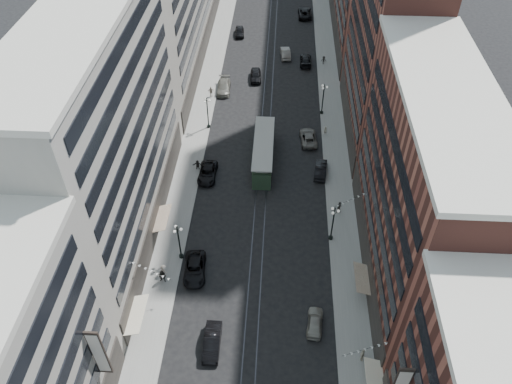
% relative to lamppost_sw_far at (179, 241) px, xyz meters
% --- Properties ---
extents(ground, '(220.00, 220.00, 0.00)m').
position_rel_lamppost_sw_far_xyz_m(ground, '(9.20, 32.00, -3.10)').
color(ground, black).
rests_on(ground, ground).
extents(sidewalk_west, '(4.00, 180.00, 0.15)m').
position_rel_lamppost_sw_far_xyz_m(sidewalk_west, '(-1.80, 42.00, -3.02)').
color(sidewalk_west, gray).
rests_on(sidewalk_west, ground).
extents(sidewalk_east, '(4.00, 180.00, 0.15)m').
position_rel_lamppost_sw_far_xyz_m(sidewalk_east, '(20.20, 42.00, -3.02)').
color(sidewalk_east, gray).
rests_on(sidewalk_east, ground).
extents(rail_west, '(0.12, 180.00, 0.02)m').
position_rel_lamppost_sw_far_xyz_m(rail_west, '(8.50, 42.00, -3.09)').
color(rail_west, '#2D2D33').
rests_on(rail_west, ground).
extents(rail_east, '(0.12, 180.00, 0.02)m').
position_rel_lamppost_sw_far_xyz_m(rail_east, '(9.90, 42.00, -3.09)').
color(rail_east, '#2D2D33').
rests_on(rail_east, ground).
extents(building_west_mid, '(8.00, 36.00, 28.00)m').
position_rel_lamppost_sw_far_xyz_m(building_west_mid, '(-7.80, 5.00, 10.90)').
color(building_west_mid, gray).
rests_on(building_west_mid, ground).
extents(building_east_mid, '(8.00, 30.00, 24.00)m').
position_rel_lamppost_sw_far_xyz_m(building_east_mid, '(26.20, -0.00, 8.90)').
color(building_east_mid, brown).
rests_on(building_east_mid, ground).
extents(building_east_tower, '(8.00, 26.00, 42.00)m').
position_rel_lamppost_sw_far_xyz_m(building_east_tower, '(26.20, 28.00, 17.90)').
color(building_east_tower, brown).
rests_on(building_east_tower, ground).
extents(lamppost_sw_far, '(1.03, 1.14, 5.52)m').
position_rel_lamppost_sw_far_xyz_m(lamppost_sw_far, '(0.00, 0.00, 0.00)').
color(lamppost_sw_far, black).
rests_on(lamppost_sw_far, sidewalk_west).
extents(lamppost_sw_mid, '(1.03, 1.14, 5.52)m').
position_rel_lamppost_sw_far_xyz_m(lamppost_sw_mid, '(0.00, 27.00, 0.00)').
color(lamppost_sw_mid, black).
rests_on(lamppost_sw_mid, sidewalk_west).
extents(lamppost_se_far, '(1.03, 1.14, 5.52)m').
position_rel_lamppost_sw_far_xyz_m(lamppost_se_far, '(18.40, 4.00, 0.00)').
color(lamppost_se_far, black).
rests_on(lamppost_se_far, sidewalk_east).
extents(lamppost_se_mid, '(1.03, 1.14, 5.52)m').
position_rel_lamppost_sw_far_xyz_m(lamppost_se_mid, '(18.40, 32.00, 0.00)').
color(lamppost_se_mid, black).
rests_on(lamppost_se_mid, sidewalk_east).
extents(streetcar, '(2.86, 12.93, 3.58)m').
position_rel_lamppost_sw_far_xyz_m(streetcar, '(9.20, 18.99, -1.45)').
color(streetcar, '#263C28').
rests_on(streetcar, ground).
extents(car_2, '(2.99, 5.63, 1.51)m').
position_rel_lamppost_sw_far_xyz_m(car_2, '(2.01, -2.20, -2.34)').
color(car_2, black).
rests_on(car_2, ground).
extents(car_4, '(2.04, 4.23, 1.39)m').
position_rel_lamppost_sw_far_xyz_m(car_4, '(16.00, -8.63, -2.40)').
color(car_4, gray).
rests_on(car_4, ground).
extents(car_5, '(1.72, 4.84, 1.59)m').
position_rel_lamppost_sw_far_xyz_m(car_5, '(5.21, -11.65, -2.30)').
color(car_5, black).
rests_on(car_5, ground).
extents(pedestrian_2, '(0.98, 0.63, 1.88)m').
position_rel_lamppost_sw_far_xyz_m(pedestrian_2, '(-1.49, -3.78, -2.00)').
color(pedestrian_2, black).
rests_on(pedestrian_2, sidewalk_west).
extents(pedestrian_4, '(0.85, 1.18, 1.84)m').
position_rel_lamppost_sw_far_xyz_m(pedestrian_4, '(20.67, -12.38, -2.03)').
color(pedestrian_4, '#BCB49C').
rests_on(pedestrian_4, sidewalk_east).
extents(car_7, '(2.55, 5.38, 1.48)m').
position_rel_lamppost_sw_far_xyz_m(car_7, '(1.35, 15.07, -2.35)').
color(car_7, black).
rests_on(car_7, ground).
extents(car_8, '(2.53, 5.77, 1.65)m').
position_rel_lamppost_sw_far_xyz_m(car_8, '(1.32, 38.24, -2.27)').
color(car_8, slate).
rests_on(car_8, ground).
extents(car_9, '(2.18, 4.67, 1.55)m').
position_rel_lamppost_sw_far_xyz_m(car_9, '(2.40, 60.06, -2.32)').
color(car_9, black).
rests_on(car_9, ground).
extents(car_10, '(2.12, 4.89, 1.56)m').
position_rel_lamppost_sw_far_xyz_m(car_10, '(17.60, 16.70, -2.31)').
color(car_10, black).
rests_on(car_10, ground).
extents(car_11, '(2.90, 5.49, 1.47)m').
position_rel_lamppost_sw_far_xyz_m(car_11, '(16.00, 24.32, -2.36)').
color(car_11, slate).
rests_on(car_11, ground).
extents(car_12, '(2.24, 5.33, 1.54)m').
position_rel_lamppost_sw_far_xyz_m(car_12, '(16.00, 48.80, -2.33)').
color(car_12, black).
rests_on(car_12, ground).
extents(car_13, '(2.21, 4.89, 1.63)m').
position_rel_lamppost_sw_far_xyz_m(car_13, '(6.77, 42.45, -2.28)').
color(car_13, black).
rests_on(car_13, ground).
extents(car_14, '(2.20, 5.14, 1.65)m').
position_rel_lamppost_sw_far_xyz_m(car_14, '(12.11, 51.32, -2.27)').
color(car_14, slate).
rests_on(car_14, ground).
extents(pedestrian_5, '(1.43, 0.44, 1.53)m').
position_rel_lamppost_sw_far_xyz_m(pedestrian_5, '(-0.30, 16.59, -2.18)').
color(pedestrian_5, black).
rests_on(pedestrian_5, sidewalk_west).
extents(pedestrian_6, '(1.23, 0.79, 1.93)m').
position_rel_lamppost_sw_far_xyz_m(pedestrian_6, '(-0.66, 36.09, -1.98)').
color(pedestrian_6, '#B2A593').
rests_on(pedestrian_6, sidewalk_west).
extents(pedestrian_7, '(0.84, 0.83, 1.56)m').
position_rel_lamppost_sw_far_xyz_m(pedestrian_7, '(19.76, 9.06, -2.16)').
color(pedestrian_7, black).
rests_on(pedestrian_7, sidewalk_east).
extents(pedestrian_8, '(0.60, 0.46, 1.50)m').
position_rel_lamppost_sw_far_xyz_m(pedestrian_8, '(18.70, 26.18, -2.20)').
color(pedestrian_8, beige).
rests_on(pedestrian_8, sidewalk_east).
extents(pedestrian_9, '(1.05, 0.47, 1.59)m').
position_rel_lamppost_sw_far_xyz_m(pedestrian_9, '(19.41, 48.61, -2.15)').
color(pedestrian_9, black).
rests_on(pedestrian_9, sidewalk_east).
extents(car_extra_0, '(3.05, 6.30, 1.73)m').
position_rel_lamppost_sw_far_xyz_m(car_extra_0, '(16.19, 70.04, -2.23)').
color(car_extra_0, black).
rests_on(car_extra_0, ground).
extents(pedestrian_extra_0, '(1.08, 0.96, 1.59)m').
position_rel_lamppost_sw_far_xyz_m(pedestrian_extra_0, '(-1.58, -2.74, -2.15)').
color(pedestrian_extra_0, '#AA9E8D').
rests_on(pedestrian_extra_0, sidewalk_west).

